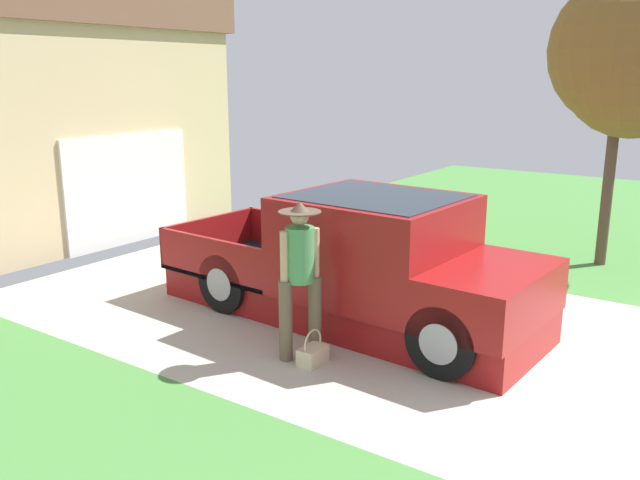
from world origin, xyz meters
The scene contains 4 objects.
pickup_truck centered at (-0.02, 3.79, 0.75)m, with size 2.15×5.19×1.66m.
person_with_hat centered at (-1.37, 3.88, 1.02)m, with size 0.46×0.46×1.78m.
handbag centered at (-1.44, 3.66, 0.11)m, with size 0.35×0.21×0.40m.
front_yard_tree centered at (4.53, 1.81, 3.35)m, with size 2.47×2.47×4.70m.
Camera 1 is at (-6.94, -0.23, 3.10)m, focal length 37.15 mm.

